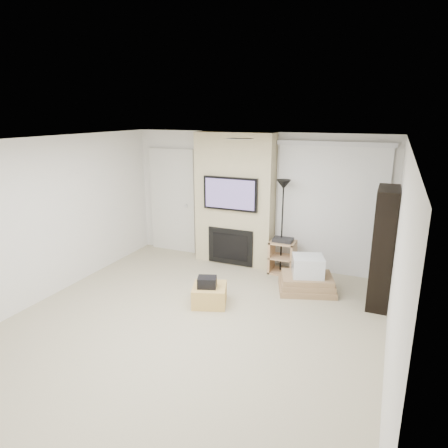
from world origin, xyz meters
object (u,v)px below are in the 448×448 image
at_px(box_stack, 307,278).
at_px(av_stand, 282,255).
at_px(floor_lamp, 283,200).
at_px(bookshelf, 383,247).
at_px(ottoman, 209,295).

bearing_deg(box_stack, av_stand, 134.01).
distance_m(floor_lamp, bookshelf, 1.88).
height_order(ottoman, av_stand, av_stand).
xyz_separation_m(ottoman, floor_lamp, (0.65, 1.70, 1.20)).
relative_size(box_stack, bookshelf, 0.59).
relative_size(floor_lamp, box_stack, 1.62).
bearing_deg(av_stand, ottoman, -112.74).
bearing_deg(bookshelf, av_stand, 160.36).
bearing_deg(av_stand, bookshelf, -19.64).
bearing_deg(floor_lamp, bookshelf, -20.40).
distance_m(ottoman, av_stand, 1.81).
bearing_deg(ottoman, floor_lamp, 68.93).
height_order(ottoman, floor_lamp, floor_lamp).
relative_size(av_stand, bookshelf, 0.37).
bearing_deg(ottoman, av_stand, 67.26).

